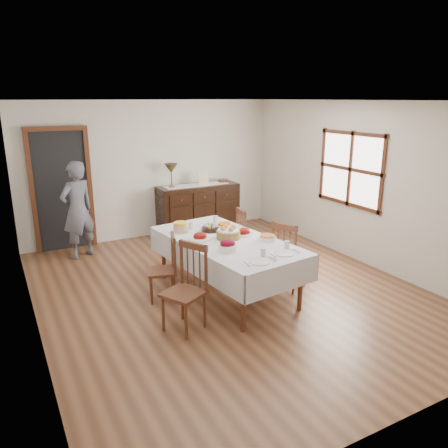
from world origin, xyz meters
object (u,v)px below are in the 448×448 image
dining_table (226,246)px  chair_right_far (249,240)px  chair_right_near (288,255)px  chair_left_far (165,267)px  sideboard (198,209)px  table_lamp (171,169)px  person (77,207)px  chair_left_near (186,287)px

dining_table → chair_right_far: chair_right_far is taller
chair_right_near → chair_right_far: size_ratio=0.99×
chair_left_far → sideboard: (1.69, 2.56, 0.04)m
chair_left_far → table_lamp: bearing=172.2°
dining_table → person: 2.88m
chair_right_near → chair_left_far: bearing=47.7°
person → chair_right_far: bearing=114.8°
chair_left_far → chair_right_near: size_ratio=0.90×
table_lamp → chair_left_far: bearing=-113.9°
dining_table → table_lamp: bearing=75.9°
chair_right_near → table_lamp: (-0.49, 3.10, 0.83)m
chair_left_near → table_lamp: table_lamp is taller
chair_left_far → dining_table: bearing=89.8°
chair_left_near → person: size_ratio=0.58×
chair_left_far → chair_right_far: bearing=118.2°
chair_right_far → chair_left_far: bearing=114.3°
chair_left_far → chair_right_far: chair_right_far is taller
chair_left_far → person: (-0.69, 2.22, 0.43)m
dining_table → chair_left_far: (-0.81, 0.24, -0.24)m
chair_right_near → table_lamp: 3.25m
chair_right_far → person: person is taller
chair_left_near → chair_right_near: (1.70, 0.34, -0.02)m
table_lamp → sideboard: bearing=-2.1°
sideboard → person: size_ratio=0.92×
chair_right_near → person: person is taller
person → table_lamp: bearing=166.6°
chair_left_far → sideboard: size_ratio=0.55×
table_lamp → chair_left_near: bearing=-109.3°
chair_left_near → chair_right_near: 1.73m
sideboard → table_lamp: 1.00m
chair_right_far → dining_table: bearing=140.6°
chair_left_near → chair_right_near: size_ratio=1.03×
chair_right_near → chair_right_far: bearing=-16.2°
dining_table → chair_right_near: (0.83, -0.28, -0.19)m
chair_right_far → person: (-2.20, 1.90, 0.37)m
sideboard → dining_table: bearing=-107.5°
dining_table → chair_left_near: size_ratio=2.35×
chair_right_far → table_lamp: size_ratio=2.18×
dining_table → sideboard: (0.88, 2.80, -0.21)m
chair_left_far → chair_right_near: chair_right_near is taller
chair_left_near → table_lamp: 3.73m
sideboard → table_lamp: size_ratio=3.52×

